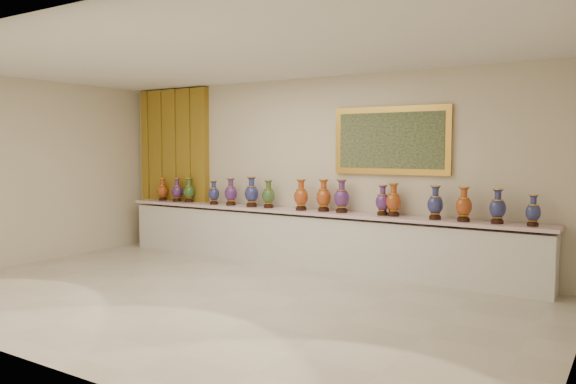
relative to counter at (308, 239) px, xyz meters
name	(u,v)px	position (x,y,z in m)	size (l,w,h in m)	color
ground	(217,298)	(0.00, -2.27, -0.44)	(8.00, 8.00, 0.00)	beige
room	(203,165)	(-2.34, 0.17, 1.14)	(8.00, 8.00, 8.00)	beige
counter	(308,239)	(0.00, 0.00, 0.00)	(7.28, 0.48, 0.90)	white
vase_0	(163,190)	(-3.18, 0.00, 0.65)	(0.24, 0.24, 0.42)	black
vase_1	(177,191)	(-2.79, -0.03, 0.66)	(0.26, 0.26, 0.43)	black
vase_2	(189,191)	(-2.53, 0.01, 0.66)	(0.24, 0.24, 0.44)	black
vase_3	(214,194)	(-1.89, -0.05, 0.65)	(0.20, 0.20, 0.42)	black
vase_4	(231,193)	(-1.53, -0.03, 0.67)	(0.25, 0.25, 0.47)	black
vase_5	(252,193)	(-1.08, -0.03, 0.69)	(0.30, 0.30, 0.51)	black
vase_6	(269,195)	(-0.76, -0.01, 0.67)	(0.24, 0.24, 0.46)	black
vase_7	(301,196)	(-0.10, -0.06, 0.68)	(0.25, 0.25, 0.49)	black
vase_8	(324,197)	(0.27, 0.01, 0.69)	(0.24, 0.24, 0.50)	black
vase_9	(342,198)	(0.58, 0.01, 0.69)	(0.30, 0.30, 0.51)	black
vase_10	(383,202)	(1.25, 0.01, 0.66)	(0.27, 0.27, 0.45)	black
vase_11	(393,201)	(1.42, 0.01, 0.68)	(0.28, 0.28, 0.48)	black
vase_12	(435,204)	(2.05, -0.05, 0.67)	(0.25, 0.25, 0.47)	black
vase_13	(464,206)	(2.44, -0.05, 0.67)	(0.28, 0.28, 0.47)	black
vase_14	(498,208)	(2.87, -0.04, 0.67)	(0.26, 0.26, 0.46)	black
vase_15	(533,212)	(3.30, -0.05, 0.64)	(0.25, 0.25, 0.40)	black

